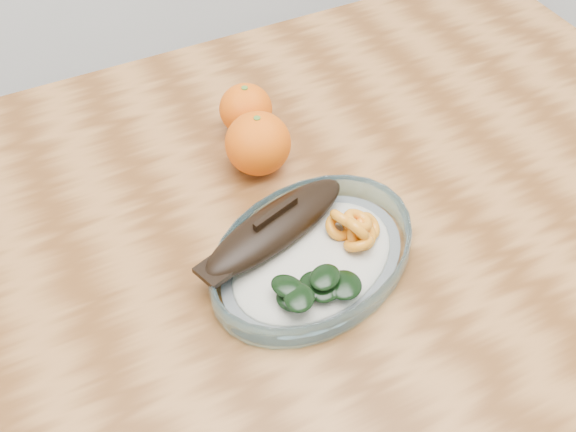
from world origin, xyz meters
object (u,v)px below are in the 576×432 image
(dining_table, at_px, (275,293))
(orange_right, at_px, (246,109))
(orange_left, at_px, (258,143))
(plated_meal, at_px, (312,253))

(dining_table, bearing_deg, orange_right, 74.69)
(orange_left, bearing_deg, orange_right, 77.18)
(orange_left, distance_m, orange_right, 0.08)
(dining_table, relative_size, plated_meal, 2.10)
(dining_table, xyz_separation_m, plated_meal, (0.02, -0.05, 0.12))
(orange_left, relative_size, orange_right, 1.18)
(dining_table, distance_m, orange_left, 0.18)
(orange_right, bearing_deg, orange_left, -102.82)
(orange_left, bearing_deg, plated_meal, -94.76)
(dining_table, bearing_deg, orange_left, 73.11)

